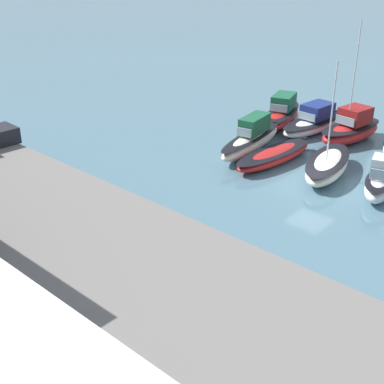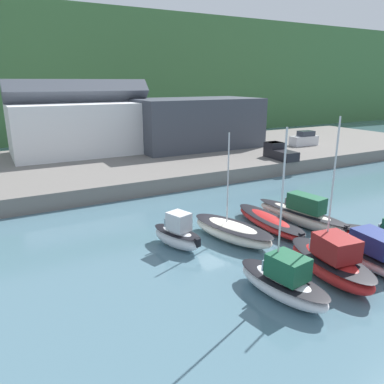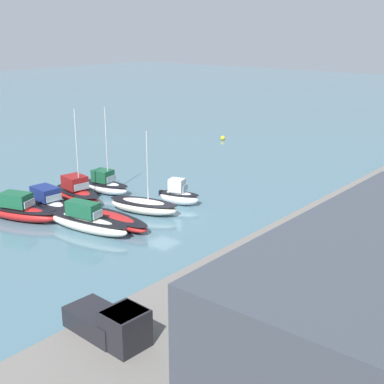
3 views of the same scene
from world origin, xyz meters
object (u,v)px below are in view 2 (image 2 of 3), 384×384
(pickup_truck_0, at_px, (279,152))
(moored_boat_1, at_px, (232,231))
(moored_boat_5, at_px, (331,262))
(moored_boat_2, at_px, (269,222))
(moored_boat_3, at_px, (302,214))
(moored_boat_0, at_px, (177,235))
(moored_boat_4, at_px, (283,282))
(moored_boat_6, at_px, (370,253))
(parked_car_1, at_px, (304,139))

(pickup_truck_0, bearing_deg, moored_boat_1, -136.28)
(moored_boat_5, bearing_deg, moored_boat_2, 83.95)
(moored_boat_3, xyz_separation_m, moored_boat_5, (-4.41, -6.80, 0.05))
(moored_boat_0, bearing_deg, pickup_truck_0, 16.31)
(moored_boat_0, distance_m, moored_boat_4, 8.43)
(moored_boat_1, distance_m, moored_boat_3, 6.39)
(moored_boat_3, bearing_deg, moored_boat_4, -148.52)
(moored_boat_4, bearing_deg, moored_boat_6, -7.51)
(moored_boat_5, xyz_separation_m, parked_car_1, (25.59, 28.11, 1.53))
(moored_boat_2, xyz_separation_m, moored_boat_3, (2.55, -0.77, 0.42))
(moored_boat_3, relative_size, moored_boat_5, 0.93)
(moored_boat_1, bearing_deg, pickup_truck_0, 25.57)
(moored_boat_3, distance_m, moored_boat_6, 7.02)
(moored_boat_1, bearing_deg, moored_boat_6, -69.35)
(moored_boat_0, relative_size, moored_boat_4, 0.50)
(moored_boat_2, relative_size, parked_car_1, 1.80)
(moored_boat_2, bearing_deg, moored_boat_4, -122.95)
(moored_boat_5, bearing_deg, moored_boat_4, -168.22)
(moored_boat_0, xyz_separation_m, moored_boat_2, (7.76, -0.34, -0.40))
(moored_boat_4, bearing_deg, parked_car_1, 35.35)
(moored_boat_0, relative_size, parked_car_1, 1.02)
(moored_boat_0, relative_size, moored_boat_6, 0.58)
(moored_boat_6, bearing_deg, moored_boat_3, 84.93)
(moored_boat_0, height_order, pickup_truck_0, pickup_truck_0)
(moored_boat_5, height_order, parked_car_1, moored_boat_5)
(parked_car_1, bearing_deg, moored_boat_3, 139.44)
(moored_boat_3, height_order, moored_boat_4, moored_boat_4)
(moored_boat_0, distance_m, parked_car_1, 37.44)
(moored_boat_5, bearing_deg, moored_boat_3, 64.82)
(moored_boat_3, bearing_deg, moored_boat_1, 168.27)
(moored_boat_3, height_order, pickup_truck_0, pickup_truck_0)
(moored_boat_1, distance_m, moored_boat_2, 3.87)
(moored_boat_0, xyz_separation_m, moored_boat_4, (2.08, -8.17, -0.02))
(moored_boat_6, xyz_separation_m, parked_car_1, (22.30, 28.24, 1.70))
(moored_boat_3, relative_size, moored_boat_4, 0.96)
(moored_boat_1, relative_size, moored_boat_6, 1.00)
(moored_boat_1, xyz_separation_m, parked_car_1, (27.56, 21.03, 1.82))
(moored_boat_3, relative_size, pickup_truck_0, 1.76)
(moored_boat_0, bearing_deg, moored_boat_3, -23.73)
(moored_boat_0, relative_size, moored_boat_5, 0.48)
(moored_boat_0, bearing_deg, moored_boat_4, -93.31)
(moored_boat_1, distance_m, moored_boat_5, 7.36)
(moored_boat_4, relative_size, parked_car_1, 2.05)
(moored_boat_6, bearing_deg, parked_car_1, 55.84)
(moored_boat_0, height_order, moored_boat_2, moored_boat_0)
(moored_boat_3, height_order, moored_boat_5, moored_boat_5)
(parked_car_1, distance_m, pickup_truck_0, 11.65)
(moored_boat_2, distance_m, moored_boat_6, 7.83)
(moored_boat_0, bearing_deg, moored_boat_6, -58.80)
(moored_boat_1, relative_size, moored_boat_5, 0.83)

